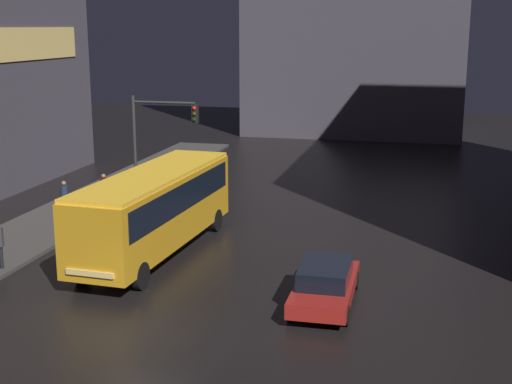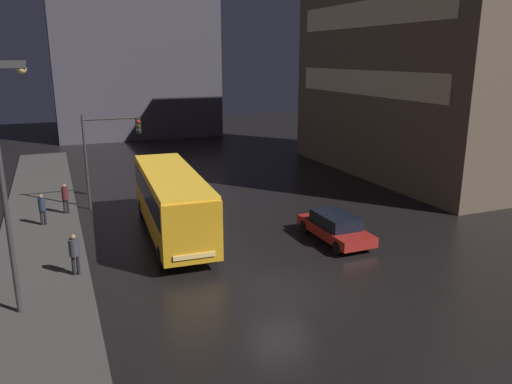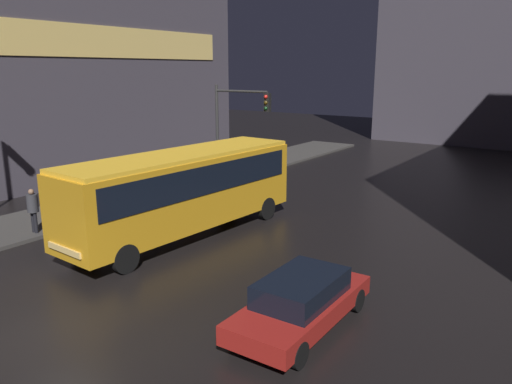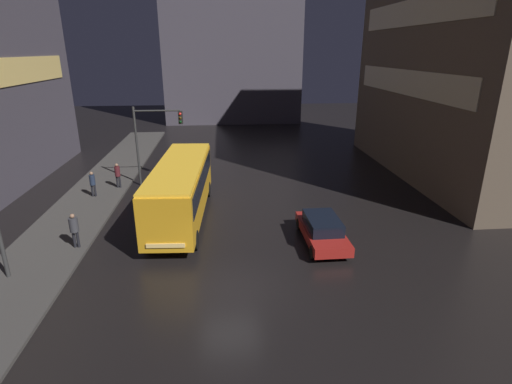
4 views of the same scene
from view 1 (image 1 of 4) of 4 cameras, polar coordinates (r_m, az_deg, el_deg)
The scene contains 7 objects.
ground_plane at distance 22.01m, azimuth -8.99°, elevation -11.42°, with size 120.00×120.00×0.00m, color black.
sidewalk_left at distance 34.28m, azimuth -16.53°, elevation -2.65°, with size 4.00×48.00×0.15m.
bus_near at distance 28.96m, azimuth -8.08°, elevation -0.96°, with size 3.17×10.70×3.40m.
car_taxi at distance 24.06m, azimuth 5.56°, elevation -7.26°, with size 1.97×4.72×1.40m.
pedestrian_near at distance 35.35m, azimuth -15.07°, elevation -0.27°, with size 0.48×0.48×1.72m.
pedestrian_mid at distance 36.29m, azimuth -12.06°, elevation 0.31°, with size 0.50×0.50×1.78m.
traffic_light_main at distance 35.49m, azimuth -7.90°, elevation 4.67°, with size 3.44×0.35×5.76m.
Camera 1 is at (7.96, -18.39, 9.10)m, focal length 50.00 mm.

